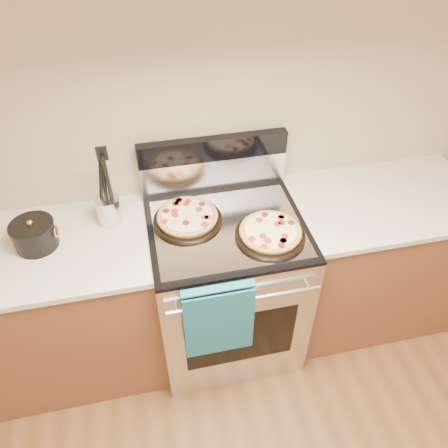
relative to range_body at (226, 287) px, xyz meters
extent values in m
plane|color=tan|center=(0.00, 0.35, 0.90)|extent=(4.00, 0.00, 4.00)
cube|color=#B7B7BC|center=(0.00, 0.00, 0.00)|extent=(0.76, 0.68, 0.90)
cube|color=black|center=(0.00, -0.34, 0.00)|extent=(0.56, 0.01, 0.40)
cube|color=black|center=(0.00, 0.00, 0.46)|extent=(0.76, 0.68, 0.02)
cube|color=silver|center=(0.00, 0.31, 0.56)|extent=(0.76, 0.06, 0.18)
cube|color=black|center=(0.00, 0.31, 0.71)|extent=(0.76, 0.06, 0.12)
cylinder|color=silver|center=(0.00, -0.38, 0.35)|extent=(0.70, 0.03, 0.03)
cube|color=gray|center=(0.00, -0.03, 0.47)|extent=(0.70, 0.55, 0.01)
cube|color=brown|center=(-0.88, 0.03, -0.01)|extent=(1.00, 0.62, 0.88)
cube|color=beige|center=(-0.88, 0.03, 0.45)|extent=(1.02, 0.64, 0.03)
cube|color=brown|center=(0.88, 0.03, -0.01)|extent=(1.00, 0.62, 0.88)
cube|color=beige|center=(0.88, 0.03, 0.45)|extent=(1.02, 0.64, 0.03)
cylinder|color=silver|center=(-0.55, 0.15, 0.53)|extent=(0.13, 0.13, 0.15)
cylinder|color=black|center=(-0.88, 0.06, 0.52)|extent=(0.22, 0.22, 0.12)
camera|label=1|loc=(-0.35, -1.54, 1.88)|focal=35.00mm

